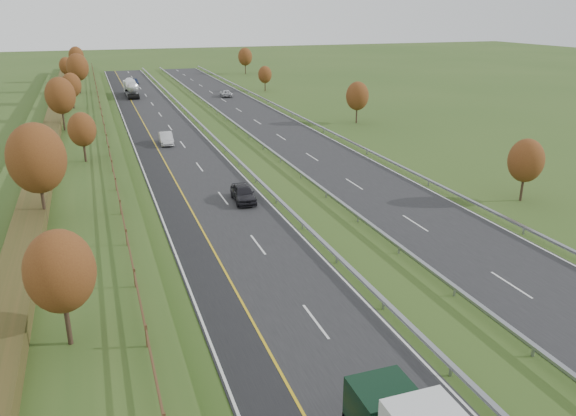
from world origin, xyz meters
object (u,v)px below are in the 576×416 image
at_px(road_tanker, 131,87).
at_px(car_oncoming, 226,93).
at_px(car_silver_mid, 166,138).
at_px(car_small_far, 134,82).
at_px(car_dark_near, 243,193).

bearing_deg(road_tanker, car_oncoming, -20.92).
bearing_deg(car_silver_mid, car_small_far, 90.99).
height_order(car_small_far, car_oncoming, car_oncoming).
relative_size(car_dark_near, car_silver_mid, 1.00).
bearing_deg(car_silver_mid, car_dark_near, -79.98).
xyz_separation_m(car_dark_near, car_silver_mid, (-3.65, 26.56, -0.02)).
distance_m(car_silver_mid, car_small_far, 66.16).
distance_m(car_dark_near, car_small_far, 92.73).
distance_m(car_silver_mid, car_oncoming, 43.55).
relative_size(car_small_far, car_oncoming, 0.95).
bearing_deg(car_silver_mid, car_oncoming, 68.27).
bearing_deg(road_tanker, car_silver_mid, -89.00).
bearing_deg(car_small_far, car_dark_near, -84.92).
height_order(road_tanker, car_small_far, road_tanker).
distance_m(road_tanker, car_small_far, 19.44).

